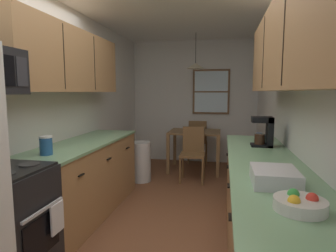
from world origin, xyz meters
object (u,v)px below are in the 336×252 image
at_px(dining_table, 195,138).
at_px(mug_by_coffeemaker, 259,137).
at_px(trash_bin, 141,162).
at_px(dining_chair_far, 197,139).
at_px(dish_rack, 274,177).
at_px(fruit_bowl, 300,203).
at_px(storage_canister, 46,145).
at_px(coffee_maker, 265,131).
at_px(stove_range, 5,226).
at_px(table_serving_bowl, 200,129).
at_px(dining_chair_near, 193,151).

bearing_deg(dining_table, mug_by_coffeemaker, -60.78).
bearing_deg(trash_bin, mug_by_coffeemaker, -26.99).
bearing_deg(dining_chair_far, dish_rack, -77.77).
xyz_separation_m(fruit_bowl, dish_rack, (-0.06, 0.40, 0.01)).
xyz_separation_m(trash_bin, dish_rack, (1.66, -2.55, 0.62)).
distance_m(dining_table, storage_canister, 3.11).
bearing_deg(trash_bin, dish_rack, -56.94).
relative_size(dining_chair_far, mug_by_coffeemaker, 8.21).
bearing_deg(coffee_maker, dining_chair_far, 110.08).
distance_m(dining_table, mug_by_coffeemaker, 1.98).
relative_size(stove_range, mug_by_coffeemaker, 10.03).
bearing_deg(mug_by_coffeemaker, stove_range, -139.68).
bearing_deg(table_serving_bowl, fruit_bowl, -77.85).
bearing_deg(fruit_bowl, trash_bin, 120.19).
distance_m(dining_table, dining_chair_far, 0.60).
relative_size(dining_table, dining_chair_far, 1.05).
distance_m(dining_chair_far, table_serving_bowl, 0.60).
relative_size(trash_bin, dish_rack, 1.95).
bearing_deg(fruit_bowl, dining_chair_near, 105.48).
relative_size(dining_chair_far, dish_rack, 2.65).
bearing_deg(storage_canister, table_serving_bowl, 68.01).
xyz_separation_m(mug_by_coffeemaker, dish_rack, (-0.10, -1.66, 0.00)).
relative_size(dining_chair_near, trash_bin, 1.36).
relative_size(dining_chair_far, table_serving_bowl, 4.64).
bearing_deg(stove_range, dining_table, 72.29).
bearing_deg(dining_chair_far, dining_table, -89.87).
xyz_separation_m(stove_range, fruit_bowl, (2.01, -0.31, 0.47)).
relative_size(stove_range, table_serving_bowl, 5.67).
height_order(dining_chair_near, table_serving_bowl, dining_chair_near).
height_order(trash_bin, fruit_bowl, fruit_bowl).
distance_m(fruit_bowl, table_serving_bowl, 3.92).
height_order(dining_chair_near, coffee_maker, coffee_maker).
height_order(dining_chair_near, mug_by_coffeemaker, mug_by_coffeemaker).
distance_m(dining_chair_far, coffee_maker, 2.88).
xyz_separation_m(stove_range, storage_canister, (-0.01, 0.56, 0.52)).
xyz_separation_m(trash_bin, table_serving_bowl, (0.89, 0.88, 0.46)).
xyz_separation_m(dining_table, table_serving_bowl, (0.09, 0.07, 0.15)).
bearing_deg(fruit_bowl, coffee_maker, 88.08).
xyz_separation_m(trash_bin, fruit_bowl, (1.72, -2.95, 0.61)).
height_order(dining_table, table_serving_bowl, table_serving_bowl).
bearing_deg(dining_table, table_serving_bowl, 37.76).
height_order(storage_canister, mug_by_coffeemaker, storage_canister).
relative_size(storage_canister, fruit_bowl, 0.70).
bearing_deg(coffee_maker, storage_canister, -158.25).
distance_m(mug_by_coffeemaker, table_serving_bowl, 1.98).
height_order(stove_range, dining_table, stove_range).
height_order(dining_chair_far, fruit_bowl, fruit_bowl).
distance_m(trash_bin, coffee_maker, 2.29).
distance_m(dining_chair_near, table_serving_bowl, 0.72).
relative_size(stove_range, trash_bin, 1.66).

